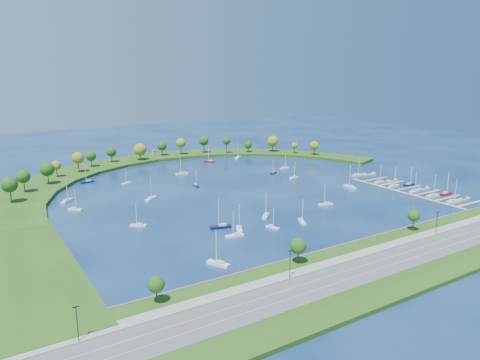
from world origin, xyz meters
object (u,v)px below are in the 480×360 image
moored_boat_4 (87,181)px  moored_boat_20 (218,263)px  moored_boat_10 (238,157)px  docked_boat_5 (423,188)px  moored_boat_16 (221,226)px  moored_boat_18 (273,172)px  moored_boat_12 (151,198)px  moored_boat_8 (285,167)px  docked_boat_7 (410,184)px  moored_boat_9 (75,209)px  docked_boat_0 (454,201)px  moored_boat_19 (239,229)px  docked_boat_1 (464,198)px  docked_boat_11 (369,174)px  docked_boat_8 (379,181)px  dock_system (413,191)px  moored_boat_7 (138,225)px  docked_boat_2 (433,195)px  harbor_tower (153,153)px  moored_boat_14 (210,161)px  docked_boat_4 (414,191)px  moored_boat_13 (350,187)px  moored_boat_3 (235,235)px  moored_boat_15 (326,204)px  docked_boat_6 (394,185)px  moored_boat_0 (266,215)px  moored_boat_1 (67,200)px  docked_boat_10 (357,175)px  docked_boat_3 (446,193)px  moored_boat_5 (272,227)px  moored_boat_11 (196,185)px  moored_boat_21 (294,177)px  moored_boat_2 (182,173)px  moored_boat_17 (127,182)px  docked_boat_9 (392,180)px

moored_boat_4 → moored_boat_20: size_ratio=0.91×
moored_boat_10 → docked_boat_5: size_ratio=1.57×
moored_boat_16 → moored_boat_18: 116.70m
moored_boat_12 → moored_boat_10: bearing=-1.2°
moored_boat_8 → docked_boat_7: 88.94m
moored_boat_9 → docked_boat_0: size_ratio=0.84×
moored_boat_19 → docked_boat_1: moored_boat_19 is taller
docked_boat_11 → docked_boat_8: bearing=-112.4°
moored_boat_8 → dock_system: bearing=-79.2°
docked_boat_1 → docked_boat_11: (1.88, 71.55, 0.13)m
moored_boat_7 → moored_boat_18: moored_boat_7 is taller
moored_boat_16 → docked_boat_2: size_ratio=1.08×
moored_boat_20 → harbor_tower: bearing=-41.7°
moored_boat_14 → docked_boat_4: bearing=153.9°
moored_boat_13 → docked_boat_2: (25.52, -39.41, -0.04)m
moored_boat_3 → moored_boat_18: moored_boat_3 is taller
moored_boat_15 → docked_boat_6: bearing=-156.9°
moored_boat_0 → moored_boat_20: size_ratio=0.92×
moored_boat_9 → moored_boat_7: bearing=-21.4°
docked_boat_0 → docked_boat_8: size_ratio=1.15×
moored_boat_9 → docked_boat_0: bearing=15.4°
docked_boat_2 → docked_boat_11: docked_boat_2 is taller
moored_boat_1 → docked_boat_10: 186.32m
moored_boat_10 → docked_boat_3: (44.23, -157.99, -0.02)m
moored_boat_10 → moored_boat_19: 170.33m
moored_boat_5 → docked_boat_11: size_ratio=0.98×
moored_boat_7 → moored_boat_12: bearing=-84.1°
docked_boat_8 → docked_boat_4: bearing=-91.0°
moored_boat_8 → docked_boat_1: bearing=-77.6°
moored_boat_14 → docked_boat_0: docked_boat_0 is taller
moored_boat_11 → moored_boat_21: (64.87, -15.97, 0.04)m
moored_boat_0 → docked_boat_7: size_ratio=1.01×
moored_boat_7 → docked_boat_5: moored_boat_7 is taller
moored_boat_3 → moored_boat_15: moored_boat_3 is taller
moored_boat_2 → moored_boat_8: moored_boat_2 is taller
docked_boat_6 → docked_boat_11: 33.77m
moored_boat_4 → docked_boat_1: bearing=130.0°
moored_boat_2 → moored_boat_5: (-11.11, -121.85, -0.08)m
moored_boat_12 → docked_boat_6: bearing=-58.1°
moored_boat_4 → moored_boat_15: (96.03, -118.43, -0.02)m
moored_boat_5 → docked_boat_6: docked_boat_6 is taller
moored_boat_9 → moored_boat_13: 159.58m
moored_boat_16 → moored_boat_19: bearing=142.5°
moored_boat_11 → moored_boat_17: (-34.44, 29.29, -0.01)m
moored_boat_2 → moored_boat_18: bearing=152.7°
harbor_tower → moored_boat_2: 67.73m
moored_boat_3 → moored_boat_17: (-9.47, 116.73, -0.06)m
docked_boat_1 → docked_boat_9: docked_boat_9 is taller
harbor_tower → moored_boat_0: bearing=-93.3°
moored_boat_1 → docked_boat_0: 212.52m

